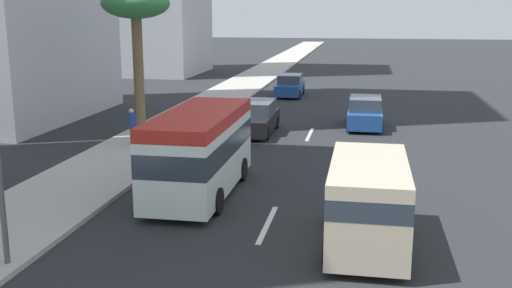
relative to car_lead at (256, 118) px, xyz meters
name	(u,v)px	position (x,y,z in m)	size (l,w,h in m)	color
ground_plane	(318,116)	(5.37, -2.74, -0.77)	(198.00, 198.00, 0.00)	#26282B
sidewalk_right	(199,112)	(5.37, 4.56, -0.69)	(162.00, 3.93, 0.15)	#B2ADA3
lane_stripe_mid	(267,224)	(-13.17, -2.74, -0.76)	(3.20, 0.16, 0.01)	silver
lane_stripe_far	(310,134)	(0.04, -2.74, -0.76)	(3.20, 0.16, 0.01)	silver
car_lead	(256,118)	(0.00, 0.00, 0.00)	(4.80, 1.86, 1.62)	black
car_second	(365,113)	(2.47, -5.45, 0.01)	(4.45, 1.84, 1.66)	#1E478C
car_third	(290,86)	(13.61, -0.01, -0.03)	(4.21, 1.82, 1.56)	#1E478C
minibus_fourth	(200,149)	(-10.61, 0.00, 0.80)	(6.62, 2.37, 2.85)	silver
van_fifth	(368,199)	(-14.32, -5.60, 0.56)	(4.69, 2.12, 2.31)	beige
pedestrian_mid_block	(132,125)	(-4.43, 4.92, 0.30)	(0.38, 0.33, 1.67)	#333338
palm_tree	(136,9)	(-0.80, 5.91, 5.42)	(3.39, 3.39, 7.08)	brown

